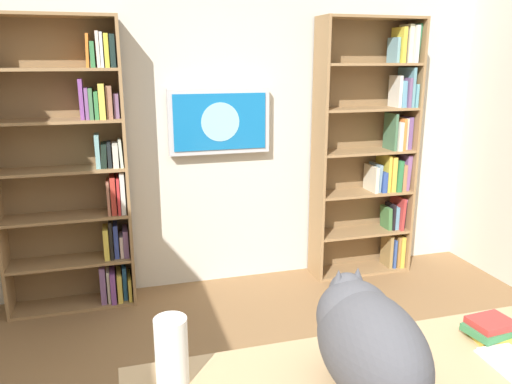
{
  "coord_description": "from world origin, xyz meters",
  "views": [
    {
      "loc": [
        0.8,
        1.61,
        1.78
      ],
      "look_at": [
        0.02,
        -1.13,
        1.02
      ],
      "focal_mm": 35.33,
      "sensor_mm": 36.0,
      "label": 1
    }
  ],
  "objects_px": {
    "bookshelf_right": "(78,172)",
    "coffee_mug": "(361,333)",
    "cat": "(366,338)",
    "paper_towel_roll": "(172,351)",
    "desk_book_stack": "(491,329)",
    "wall_mounted_tv": "(219,121)",
    "bookshelf_left": "(375,150)"
  },
  "relations": [
    {
      "from": "bookshelf_right",
      "to": "coffee_mug",
      "type": "distance_m",
      "value": 2.43
    },
    {
      "from": "bookshelf_right",
      "to": "cat",
      "type": "relative_size",
      "value": 3.16
    },
    {
      "from": "cat",
      "to": "paper_towel_roll",
      "type": "distance_m",
      "value": 0.64
    },
    {
      "from": "bookshelf_right",
      "to": "desk_book_stack",
      "type": "xyz_separation_m",
      "value": [
        -1.61,
        2.24,
        -0.24
      ]
    },
    {
      "from": "paper_towel_roll",
      "to": "wall_mounted_tv",
      "type": "bearing_deg",
      "value": -105.93
    },
    {
      "from": "cat",
      "to": "paper_towel_roll",
      "type": "xyz_separation_m",
      "value": [
        0.6,
        -0.2,
        -0.06
      ]
    },
    {
      "from": "wall_mounted_tv",
      "to": "cat",
      "type": "distance_m",
      "value": 2.5
    },
    {
      "from": "wall_mounted_tv",
      "to": "paper_towel_roll",
      "type": "distance_m",
      "value": 2.4
    },
    {
      "from": "bookshelf_right",
      "to": "paper_towel_roll",
      "type": "relative_size",
      "value": 8.73
    },
    {
      "from": "cat",
      "to": "coffee_mug",
      "type": "height_order",
      "value": "cat"
    },
    {
      "from": "bookshelf_left",
      "to": "desk_book_stack",
      "type": "height_order",
      "value": "bookshelf_left"
    },
    {
      "from": "paper_towel_roll",
      "to": "coffee_mug",
      "type": "distance_m",
      "value": 0.72
    },
    {
      "from": "cat",
      "to": "paper_towel_roll",
      "type": "height_order",
      "value": "cat"
    },
    {
      "from": "cat",
      "to": "coffee_mug",
      "type": "relative_size",
      "value": 6.8
    },
    {
      "from": "bookshelf_left",
      "to": "cat",
      "type": "height_order",
      "value": "bookshelf_left"
    },
    {
      "from": "bookshelf_left",
      "to": "wall_mounted_tv",
      "type": "relative_size",
      "value": 2.69
    },
    {
      "from": "bookshelf_left",
      "to": "desk_book_stack",
      "type": "bearing_deg",
      "value": 72.27
    },
    {
      "from": "bookshelf_right",
      "to": "desk_book_stack",
      "type": "height_order",
      "value": "bookshelf_right"
    },
    {
      "from": "paper_towel_roll",
      "to": "coffee_mug",
      "type": "relative_size",
      "value": 2.46
    },
    {
      "from": "wall_mounted_tv",
      "to": "desk_book_stack",
      "type": "relative_size",
      "value": 3.88
    },
    {
      "from": "bookshelf_left",
      "to": "paper_towel_roll",
      "type": "xyz_separation_m",
      "value": [
        1.94,
        2.18,
        -0.21
      ]
    },
    {
      "from": "wall_mounted_tv",
      "to": "desk_book_stack",
      "type": "bearing_deg",
      "value": 103.88
    },
    {
      "from": "bookshelf_left",
      "to": "wall_mounted_tv",
      "type": "xyz_separation_m",
      "value": [
        1.29,
        -0.08,
        0.27
      ]
    },
    {
      "from": "bookshelf_right",
      "to": "wall_mounted_tv",
      "type": "distance_m",
      "value": 1.09
    },
    {
      "from": "bookshelf_right",
      "to": "wall_mounted_tv",
      "type": "height_order",
      "value": "bookshelf_right"
    },
    {
      "from": "coffee_mug",
      "to": "wall_mounted_tv",
      "type": "bearing_deg",
      "value": -88.28
    },
    {
      "from": "coffee_mug",
      "to": "cat",
      "type": "bearing_deg",
      "value": 64.53
    },
    {
      "from": "desk_book_stack",
      "to": "wall_mounted_tv",
      "type": "bearing_deg",
      "value": -76.12
    },
    {
      "from": "wall_mounted_tv",
      "to": "coffee_mug",
      "type": "xyz_separation_m",
      "value": [
        -0.07,
        2.23,
        -0.54
      ]
    },
    {
      "from": "paper_towel_roll",
      "to": "desk_book_stack",
      "type": "height_order",
      "value": "paper_towel_roll"
    },
    {
      "from": "paper_towel_roll",
      "to": "coffee_mug",
      "type": "height_order",
      "value": "paper_towel_roll"
    },
    {
      "from": "wall_mounted_tv",
      "to": "cat",
      "type": "bearing_deg",
      "value": 88.94
    }
  ]
}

